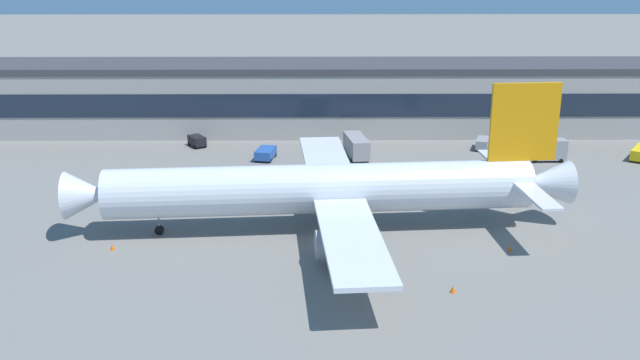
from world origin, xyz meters
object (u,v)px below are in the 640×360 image
(airliner, at_px, (328,189))
(follow_me_car, at_px, (482,143))
(stair_truck, at_px, (547,149))
(baggage_tug, at_px, (197,141))
(traffic_cone_0, at_px, (112,247))
(pushback_tractor, at_px, (266,153))
(traffic_cone_2, at_px, (453,289))
(fuel_truck, at_px, (357,146))
(traffic_cone_1, at_px, (510,249))

(airliner, bearing_deg, follow_me_car, 53.38)
(stair_truck, distance_m, baggage_tug, 57.85)
(traffic_cone_0, bearing_deg, follow_me_car, 39.43)
(traffic_cone_0, bearing_deg, stair_truck, 30.35)
(stair_truck, bearing_deg, pushback_tractor, 178.19)
(traffic_cone_2, bearing_deg, airliner, 125.54)
(traffic_cone_2, bearing_deg, fuel_truck, 97.98)
(pushback_tractor, bearing_deg, stair_truck, -1.81)
(fuel_truck, height_order, traffic_cone_1, fuel_truck)
(traffic_cone_1, bearing_deg, pushback_tractor, 128.70)
(fuel_truck, xyz_separation_m, traffic_cone_0, (-29.69, -37.72, -1.55))
(fuel_truck, distance_m, stair_truck, 30.33)
(fuel_truck, bearing_deg, traffic_cone_1, -68.53)
(fuel_truck, height_order, traffic_cone_0, fuel_truck)
(stair_truck, bearing_deg, traffic_cone_1, -112.88)
(baggage_tug, relative_size, traffic_cone_1, 6.54)
(pushback_tractor, distance_m, traffic_cone_2, 51.98)
(fuel_truck, height_order, pushback_tractor, fuel_truck)
(baggage_tug, relative_size, pushback_tractor, 0.79)
(stair_truck, relative_size, follow_me_car, 1.27)
(traffic_cone_1, bearing_deg, fuel_truck, 111.47)
(fuel_truck, distance_m, pushback_tractor, 14.77)
(follow_me_car, height_order, traffic_cone_0, follow_me_car)
(baggage_tug, bearing_deg, stair_truck, -9.09)
(baggage_tug, height_order, traffic_cone_0, baggage_tug)
(follow_me_car, bearing_deg, stair_truck, -38.96)
(traffic_cone_0, bearing_deg, baggage_tug, 86.40)
(baggage_tug, bearing_deg, fuel_truck, -13.56)
(baggage_tug, xyz_separation_m, follow_me_car, (48.42, -2.10, 0.00))
(airliner, bearing_deg, traffic_cone_1, -18.42)
(pushback_tractor, xyz_separation_m, traffic_cone_2, (21.50, -47.31, -0.69))
(pushback_tractor, distance_m, traffic_cone_0, 39.46)
(airliner, xyz_separation_m, stair_truck, (35.48, 29.00, -3.21))
(pushback_tractor, bearing_deg, traffic_cone_0, -112.34)
(pushback_tractor, distance_m, traffic_cone_1, 47.68)
(pushback_tractor, height_order, traffic_cone_0, pushback_tractor)
(fuel_truck, height_order, traffic_cone_2, fuel_truck)
(baggage_tug, distance_m, follow_me_car, 48.47)
(pushback_tractor, distance_m, follow_me_car, 36.64)
(fuel_truck, bearing_deg, pushback_tractor, -175.23)
(baggage_tug, xyz_separation_m, traffic_cone_1, (42.02, -44.92, -0.77))
(pushback_tractor, relative_size, traffic_cone_2, 7.15)
(airliner, height_order, traffic_cone_2, airliner)
(stair_truck, distance_m, traffic_cone_2, 51.55)
(fuel_truck, bearing_deg, airliner, -99.44)
(follow_me_car, bearing_deg, traffic_cone_2, -105.53)
(traffic_cone_1, bearing_deg, airliner, 161.58)
(airliner, xyz_separation_m, traffic_cone_0, (-24.43, -6.07, -4.86))
(follow_me_car, distance_m, traffic_cone_2, 54.94)
(traffic_cone_1, height_order, traffic_cone_2, traffic_cone_2)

